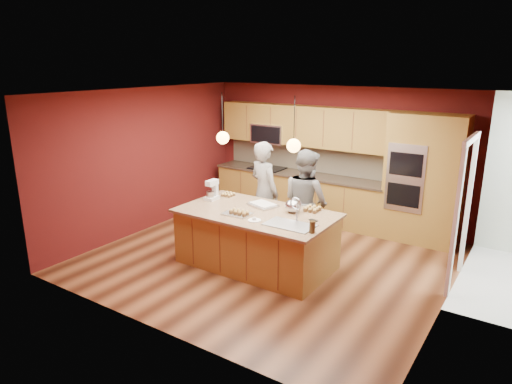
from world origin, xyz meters
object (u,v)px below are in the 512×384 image
Objects in this scene: person_left at (264,192)px; mixing_bowl at (293,206)px; island at (257,238)px; stand_mixer at (212,191)px; person_right at (306,201)px.

mixing_bowl is at bearing 164.72° from person_left.
stand_mixer is (-1.01, 0.14, 0.58)m from island.
island is at bearing -8.27° from stand_mixer.
person_right reaches higher than mixing_bowl.
mixing_bowl is (0.11, -0.65, 0.11)m from person_right.
mixing_bowl is (0.47, 0.29, 0.54)m from island.
person_right is at bearing -160.61° from person_left.
person_right is 1.59m from stand_mixer.
person_left is 1.14m from mixing_bowl.
island is 1.37× the size of person_right.
mixing_bowl is at bearing 31.68° from island.
island is at bearing 135.77° from person_left.
person_right is (0.36, 0.94, 0.43)m from island.
stand_mixer reaches higher than mixing_bowl.
island is at bearing 92.18° from person_right.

